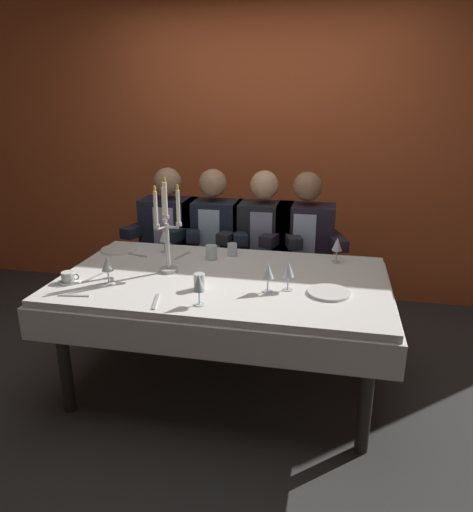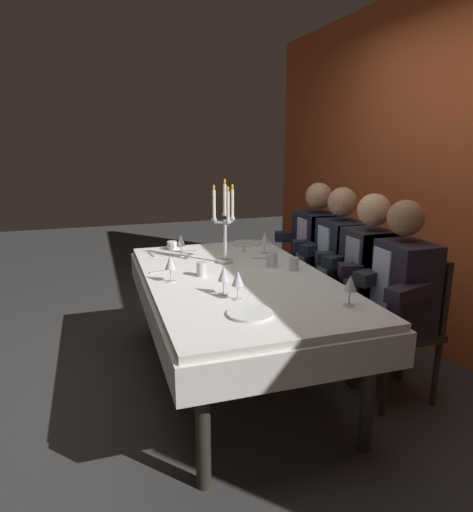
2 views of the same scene
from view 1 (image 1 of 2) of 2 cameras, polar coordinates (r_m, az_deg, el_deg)
ground_plane at (r=3.13m, az=-1.47°, el=-15.26°), size 12.00×12.00×0.00m
back_wall at (r=4.25m, az=3.60°, el=13.28°), size 6.00×0.12×2.70m
dining_table at (r=2.83m, az=-1.57°, el=-4.75°), size 1.94×1.14×0.74m
candelabra at (r=2.82m, az=-8.41°, el=3.05°), size 0.15×0.17×0.58m
dinner_plate_0 at (r=3.36m, az=-14.05°, el=0.78°), size 0.24×0.24×0.01m
dinner_plate_1 at (r=2.59m, az=11.11°, el=-4.35°), size 0.23×0.23×0.01m
wine_glass_0 at (r=2.54m, az=3.83°, el=-1.93°), size 0.07×0.07×0.16m
wine_glass_1 at (r=2.57m, az=6.28°, el=-1.69°), size 0.07×0.07×0.16m
wine_glass_2 at (r=3.06m, az=12.07°, el=1.31°), size 0.07×0.07×0.16m
wine_glass_3 at (r=2.38m, az=-4.57°, el=-3.39°), size 0.07×0.07×0.16m
wine_glass_4 at (r=3.22m, az=-8.76°, el=2.43°), size 0.07×0.07×0.16m
wine_glass_5 at (r=2.74m, az=-15.35°, el=-1.00°), size 0.07×0.07×0.16m
water_tumbler_0 at (r=2.60m, az=-4.50°, el=-3.07°), size 0.06×0.06×0.09m
water_tumbler_1 at (r=3.07m, az=-3.07°, el=0.43°), size 0.07×0.07×0.09m
water_tumbler_2 at (r=3.14m, az=-0.51°, el=0.79°), size 0.06×0.06×0.08m
coffee_cup_0 at (r=2.86m, az=-19.63°, el=-2.48°), size 0.13×0.12×0.06m
fork_0 at (r=3.16m, az=-6.57°, el=0.04°), size 0.07×0.17×0.01m
fork_1 at (r=2.66m, az=-19.05°, el=-4.53°), size 0.17×0.04×0.01m
knife_2 at (r=2.48m, az=-9.74°, el=-5.45°), size 0.06×0.19×0.01m
spoon_3 at (r=2.88m, az=-16.93°, el=-2.52°), size 0.06×0.17×0.01m
knife_4 at (r=3.23m, az=-12.14°, el=0.14°), size 0.19×0.07×0.01m
seated_diner_0 at (r=3.77m, az=-8.02°, el=2.93°), size 0.63×0.48×1.24m
seated_diner_1 at (r=3.67m, az=-2.75°, el=2.65°), size 0.63×0.48×1.24m
seated_diner_2 at (r=3.59m, az=3.30°, el=2.30°), size 0.63×0.48×1.24m
seated_diner_3 at (r=3.56m, az=8.29°, el=1.99°), size 0.63×0.48×1.24m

